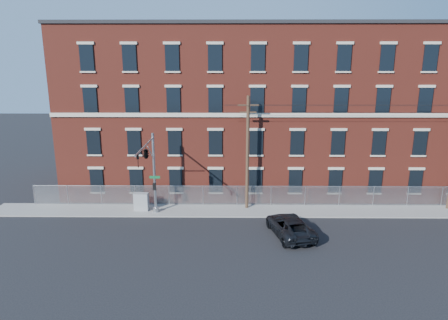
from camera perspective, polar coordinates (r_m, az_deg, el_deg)
ground at (r=31.12m, az=-0.01°, el=-10.69°), size 140.00×140.00×0.00m
sidewalk at (r=37.57m, az=18.83°, el=-6.90°), size 65.00×3.00×0.12m
mill_building at (r=44.04m, az=16.12°, el=7.21°), size 55.30×14.32×16.30m
chain_link_fence at (r=38.40m, az=18.36°, el=-4.82°), size 59.06×0.06×1.85m
traffic_signal_mast at (r=31.99m, az=-10.78°, el=0.00°), size 0.90×6.75×7.00m
utility_pole_near at (r=34.75m, az=3.38°, el=1.28°), size 1.80×0.28×10.00m
pickup_truck at (r=31.24m, az=9.37°, el=-9.26°), size 3.67×5.89×1.52m
utility_cabinet at (r=36.11m, az=-11.71°, el=-5.84°), size 1.29×0.71×1.56m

